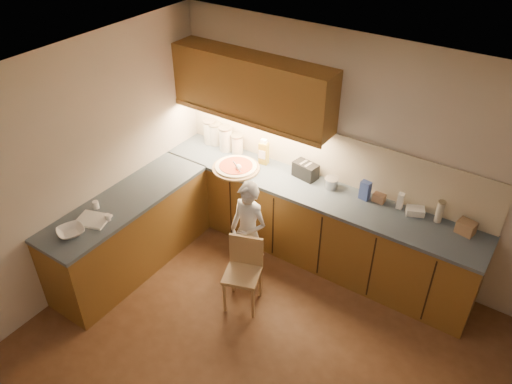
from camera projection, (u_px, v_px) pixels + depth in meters
room at (255, 229)px, 3.71m from camera, size 4.54×4.50×2.62m
l_counter at (249, 225)px, 5.68m from camera, size 3.77×2.62×0.92m
backsplash at (328, 155)px, 5.50m from camera, size 3.75×0.02×0.58m
upper_cabinets at (252, 87)px, 5.43m from camera, size 1.95×0.36×0.73m
pizza_on_board at (236, 167)px, 5.78m from camera, size 0.56×0.56×0.22m
child at (248, 232)px, 5.34m from camera, size 0.46×0.31×1.22m
wooden_chair at (244, 267)px, 5.11m from camera, size 0.45×0.45×0.79m
mixing_bowl at (71, 232)px, 4.82m from camera, size 0.33×0.33×0.06m
canister_a at (210, 132)px, 6.22m from camera, size 0.15×0.15×0.31m
canister_b at (215, 134)px, 6.20m from camera, size 0.16×0.16×0.28m
canister_c at (226, 139)px, 6.07m from camera, size 0.17×0.17×0.31m
canister_d at (237, 144)px, 6.04m from camera, size 0.15×0.15×0.24m
oil_jug at (264, 152)px, 5.82m from camera, size 0.12×0.09×0.32m
toaster at (306, 170)px, 5.61m from camera, size 0.30×0.20×0.18m
steel_pot at (331, 183)px, 5.45m from camera, size 0.16×0.16×0.12m
blue_box at (365, 190)px, 5.26m from camera, size 0.12×0.09×0.21m
card_box_a at (379, 198)px, 5.25m from camera, size 0.13×0.10×0.09m
white_bottle at (400, 201)px, 5.13m from camera, size 0.06×0.06×0.18m
flat_pack at (415, 211)px, 5.08m from camera, size 0.21×0.18×0.07m
tall_jar at (440, 211)px, 4.93m from camera, size 0.08×0.08×0.24m
card_box_b at (466, 227)px, 4.82m from camera, size 0.19×0.16×0.13m
dough_cloth at (93, 220)px, 5.00m from camera, size 0.37×0.33×0.02m
spice_jar_a at (96, 205)px, 5.16m from camera, size 0.08×0.08×0.08m
spice_jar_b at (108, 217)px, 4.99m from camera, size 0.06×0.06×0.07m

